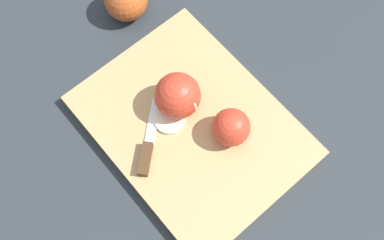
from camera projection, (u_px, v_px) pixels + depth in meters
name	position (u px, v px, depth m)	size (l,w,h in m)	color
ground_plane	(192.00, 129.00, 0.79)	(4.00, 4.00, 0.00)	#282D33
cutting_board	(192.00, 126.00, 0.78)	(0.41, 0.33, 0.02)	tan
apple_half_left	(231.00, 127.00, 0.73)	(0.06, 0.06, 0.06)	red
apple_half_right	(180.00, 94.00, 0.75)	(0.08, 0.08, 0.08)	red
knife	(147.00, 151.00, 0.75)	(0.12, 0.11, 0.02)	silver
apple_slice	(170.00, 119.00, 0.77)	(0.05, 0.05, 0.01)	beige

